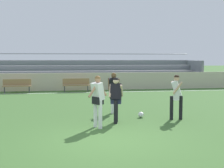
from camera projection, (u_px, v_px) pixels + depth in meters
ground_plane at (110, 141)px, 8.53m from camera, size 160.00×160.00×0.00m
field_line_sideline at (81, 93)px, 20.51m from camera, size 44.00×0.12×0.01m
sideline_wall at (79, 82)px, 21.97m from camera, size 48.00×0.16×1.23m
bleacher_stand at (37, 73)px, 23.68m from camera, size 25.61×3.38×2.66m
bench_far_right at (17, 85)px, 20.27m from camera, size 1.80×0.40×0.90m
bench_near_wall_gap at (76, 84)px, 20.91m from camera, size 1.80×0.40×0.90m
player_white_overlapping at (176, 93)px, 11.45m from camera, size 0.50×0.63×1.67m
player_dark_pressing_high at (116, 96)px, 10.87m from camera, size 0.58×0.47×1.61m
player_white_challenging at (98, 97)px, 10.07m from camera, size 0.70×0.49×1.71m
player_dark_dropping_back at (114, 89)px, 12.84m from camera, size 0.48×0.49×1.68m
soccer_ball at (141, 115)px, 11.88m from camera, size 0.22×0.22×0.22m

